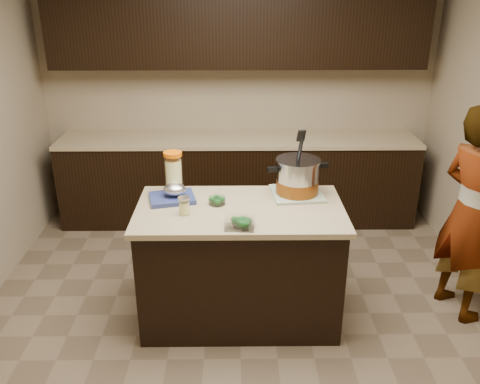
# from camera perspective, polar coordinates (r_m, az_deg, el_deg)

# --- Properties ---
(ground_plane) EXTENTS (4.00, 4.00, 0.00)m
(ground_plane) POSITION_cam_1_polar(r_m,az_deg,el_deg) (4.01, 0.00, -13.53)
(ground_plane) COLOR brown
(ground_plane) RESTS_ON ground
(room_shell) EXTENTS (4.04, 4.04, 2.72)m
(room_shell) POSITION_cam_1_polar(r_m,az_deg,el_deg) (3.30, 0.00, 11.20)
(room_shell) COLOR tan
(room_shell) RESTS_ON ground
(back_cabinets) EXTENTS (3.60, 0.63, 2.33)m
(back_cabinets) POSITION_cam_1_polar(r_m,az_deg,el_deg) (5.17, -0.20, 6.73)
(back_cabinets) COLOR black
(back_cabinets) RESTS_ON ground
(island) EXTENTS (1.46, 0.81, 0.90)m
(island) POSITION_cam_1_polar(r_m,az_deg,el_deg) (3.76, 0.00, -7.99)
(island) COLOR black
(island) RESTS_ON ground
(dish_towel) EXTENTS (0.39, 0.39, 0.02)m
(dish_towel) POSITION_cam_1_polar(r_m,az_deg,el_deg) (3.78, 6.39, -0.18)
(dish_towel) COLOR #608358
(dish_towel) RESTS_ON island
(stock_pot) EXTENTS (0.46, 0.39, 0.47)m
(stock_pot) POSITION_cam_1_polar(r_m,az_deg,el_deg) (3.74, 6.47, 1.51)
(stock_pot) COLOR #B7B7BC
(stock_pot) RESTS_ON dish_towel
(lemonade_pitcher) EXTENTS (0.15, 0.15, 0.33)m
(lemonade_pitcher) POSITION_cam_1_polar(r_m,az_deg,el_deg) (3.74, -7.44, 1.85)
(lemonade_pitcher) COLOR #E5E48C
(lemonade_pitcher) RESTS_ON island
(mason_jar) EXTENTS (0.09, 0.09, 0.13)m
(mason_jar) POSITION_cam_1_polar(r_m,az_deg,el_deg) (3.46, -6.29, -1.59)
(mason_jar) COLOR #E5E48C
(mason_jar) RESTS_ON island
(broccoli_tub_left) EXTENTS (0.14, 0.14, 0.06)m
(broccoli_tub_left) POSITION_cam_1_polar(r_m,az_deg,el_deg) (3.60, -2.60, -0.99)
(broccoli_tub_left) COLOR silver
(broccoli_tub_left) RESTS_ON island
(broccoli_tub_right) EXTENTS (0.13, 0.13, 0.05)m
(broccoli_tub_right) POSITION_cam_1_polar(r_m,az_deg,el_deg) (3.27, 0.48, -3.57)
(broccoli_tub_right) COLOR silver
(broccoli_tub_right) RESTS_ON island
(broccoli_tub_rect) EXTENTS (0.20, 0.16, 0.07)m
(broccoli_tub_rect) POSITION_cam_1_polar(r_m,az_deg,el_deg) (3.26, -0.03, -3.54)
(broccoli_tub_rect) COLOR silver
(broccoli_tub_rect) RESTS_ON island
(blue_tray) EXTENTS (0.37, 0.32, 0.12)m
(blue_tray) POSITION_cam_1_polar(r_m,az_deg,el_deg) (3.69, -7.51, -0.31)
(blue_tray) COLOR navy
(blue_tray) RESTS_ON island
(person) EXTENTS (0.56, 0.69, 1.63)m
(person) POSITION_cam_1_polar(r_m,az_deg,el_deg) (4.03, 24.57, -2.21)
(person) COLOR gray
(person) RESTS_ON ground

